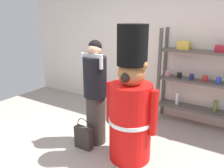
# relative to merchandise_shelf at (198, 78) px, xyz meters

# --- Properties ---
(back_wall) EXTENTS (6.40, 0.12, 2.60)m
(back_wall) POSITION_rel_merchandise_shelf_xyz_m (-0.82, 0.22, 0.43)
(back_wall) COLOR silver
(back_wall) RESTS_ON ground_plane
(merchandise_shelf) EXTENTS (1.34, 0.35, 1.69)m
(merchandise_shelf) POSITION_rel_merchandise_shelf_xyz_m (0.00, 0.00, 0.00)
(merchandise_shelf) COLOR #4C4742
(merchandise_shelf) RESTS_ON ground_plane
(teddy_bear_guard) EXTENTS (0.73, 0.58, 1.80)m
(teddy_bear_guard) POSITION_rel_merchandise_shelf_xyz_m (-0.51, -1.47, -0.11)
(teddy_bear_guard) COLOR red
(teddy_bear_guard) RESTS_ON ground_plane
(person_shopper) EXTENTS (0.36, 0.34, 1.57)m
(person_shopper) POSITION_rel_merchandise_shelf_xyz_m (-1.13, -1.40, -0.06)
(person_shopper) COLOR #38332D
(person_shopper) RESTS_ON ground_plane
(shopping_bag) EXTENTS (0.27, 0.10, 0.48)m
(shopping_bag) POSITION_rel_merchandise_shelf_xyz_m (-1.19, -1.64, -0.69)
(shopping_bag) COLOR #332D28
(shopping_bag) RESTS_ON ground_plane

